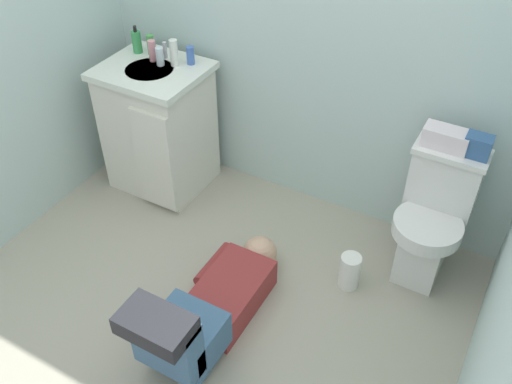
# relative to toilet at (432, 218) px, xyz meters

# --- Properties ---
(ground_plane) EXTENTS (3.03, 3.08, 0.04)m
(ground_plane) POSITION_rel_toilet_xyz_m (-0.90, -0.78, -0.39)
(ground_plane) COLOR #9F9A87
(wall_back) EXTENTS (2.69, 0.08, 2.40)m
(wall_back) POSITION_rel_toilet_xyz_m (-0.90, 0.30, 0.83)
(wall_back) COLOR #B0C8C3
(wall_back) RESTS_ON ground_plane
(toilet) EXTENTS (0.36, 0.46, 0.75)m
(toilet) POSITION_rel_toilet_xyz_m (0.00, 0.00, 0.00)
(toilet) COLOR silver
(toilet) RESTS_ON ground_plane
(vanity_cabinet) EXTENTS (0.60, 0.53, 0.82)m
(vanity_cabinet) POSITION_rel_toilet_xyz_m (-1.70, -0.06, 0.05)
(vanity_cabinet) COLOR silver
(vanity_cabinet) RESTS_ON ground_plane
(faucet) EXTENTS (0.02, 0.02, 0.10)m
(faucet) POSITION_rel_toilet_xyz_m (-1.71, 0.09, 0.50)
(faucet) COLOR silver
(faucet) RESTS_ON vanity_cabinet
(person_plumber) EXTENTS (0.39, 1.06, 0.52)m
(person_plumber) POSITION_rel_toilet_xyz_m (-0.79, -0.94, -0.19)
(person_plumber) COLOR maroon
(person_plumber) RESTS_ON ground_plane
(tissue_box) EXTENTS (0.22, 0.11, 0.10)m
(tissue_box) POSITION_rel_toilet_xyz_m (-0.05, 0.09, 0.43)
(tissue_box) COLOR silver
(tissue_box) RESTS_ON toilet
(toiletry_bag) EXTENTS (0.12, 0.09, 0.11)m
(toiletry_bag) POSITION_rel_toilet_xyz_m (0.11, 0.09, 0.44)
(toiletry_bag) COLOR #33598C
(toiletry_bag) RESTS_ON toilet
(soap_dispenser) EXTENTS (0.06, 0.06, 0.17)m
(soap_dispenser) POSITION_rel_toilet_xyz_m (-1.90, 0.07, 0.52)
(soap_dispenser) COLOR #389652
(soap_dispenser) RESTS_ON vanity_cabinet
(bottle_green) EXTENTS (0.04, 0.04, 0.12)m
(bottle_green) POSITION_rel_toilet_xyz_m (-1.81, 0.09, 0.51)
(bottle_green) COLOR #4AA34C
(bottle_green) RESTS_ON vanity_cabinet
(bottle_pink) EXTENTS (0.04, 0.04, 0.12)m
(bottle_pink) POSITION_rel_toilet_xyz_m (-1.75, 0.02, 0.51)
(bottle_pink) COLOR pink
(bottle_pink) RESTS_ON vanity_cabinet
(bottle_clear) EXTENTS (0.04, 0.04, 0.11)m
(bottle_clear) POSITION_rel_toilet_xyz_m (-1.68, -0.00, 0.51)
(bottle_clear) COLOR silver
(bottle_clear) RESTS_ON vanity_cabinet
(bottle_white) EXTENTS (0.05, 0.05, 0.16)m
(bottle_white) POSITION_rel_toilet_xyz_m (-1.60, 0.03, 0.53)
(bottle_white) COLOR silver
(bottle_white) RESTS_ON vanity_cabinet
(bottle_blue) EXTENTS (0.05, 0.05, 0.11)m
(bottle_blue) POSITION_rel_toilet_xyz_m (-1.53, 0.10, 0.51)
(bottle_blue) COLOR #4165B5
(bottle_blue) RESTS_ON vanity_cabinet
(paper_towel_roll) EXTENTS (0.11, 0.11, 0.21)m
(paper_towel_roll) POSITION_rel_toilet_xyz_m (-0.30, -0.32, -0.26)
(paper_towel_roll) COLOR white
(paper_towel_roll) RESTS_ON ground_plane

